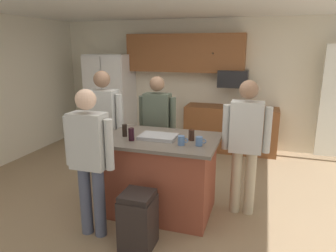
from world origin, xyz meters
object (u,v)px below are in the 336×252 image
(tumbler_amber, at_px, (191,135))
(glass_pilsner, at_px, (131,134))
(person_guest_by_door, at_px, (89,155))
(glass_short_whisky, at_px, (125,130))
(person_guest_left, at_px, (246,139))
(kitchen_island, at_px, (161,175))
(serving_tray, at_px, (158,137))
(person_elder_center, at_px, (157,124))
(mug_ceramic_white, at_px, (199,141))
(mug_blue_stoneware, at_px, (181,141))
(trash_bin, at_px, (138,220))
(refrigerator, at_px, (111,99))
(microwave_over_range, at_px, (233,79))
(person_host_foreground, at_px, (104,123))

(tumbler_amber, xyz_separation_m, glass_pilsner, (-0.67, -0.22, 0.01))
(person_guest_by_door, height_order, glass_short_whisky, person_guest_by_door)
(tumbler_amber, bearing_deg, person_guest_left, 22.88)
(kitchen_island, relative_size, glass_short_whisky, 9.12)
(person_guest_by_door, bearing_deg, tumbler_amber, -14.10)
(serving_tray, bearing_deg, person_elder_center, 110.12)
(mug_ceramic_white, relative_size, mug_blue_stoneware, 1.02)
(person_elder_center, xyz_separation_m, trash_bin, (0.33, -1.55, -0.64))
(refrigerator, height_order, person_guest_left, refrigerator)
(person_guest_left, xyz_separation_m, trash_bin, (-0.98, -1.03, -0.67))
(person_guest_by_door, bearing_deg, serving_tray, -0.02)
(person_guest_by_door, bearing_deg, person_elder_center, 29.34)
(microwave_over_range, relative_size, tumbler_amber, 4.40)
(person_guest_left, bearing_deg, refrigerator, -52.84)
(refrigerator, relative_size, serving_tray, 4.31)
(person_host_foreground, bearing_deg, glass_short_whisky, -19.22)
(person_host_foreground, bearing_deg, person_guest_left, 17.70)
(refrigerator, distance_m, person_guest_left, 3.80)
(glass_pilsner, bearing_deg, person_host_foreground, 140.45)
(person_guest_by_door, distance_m, mug_blue_stoneware, 1.01)
(kitchen_island, xyz_separation_m, person_elder_center, (-0.32, 0.79, 0.45))
(refrigerator, bearing_deg, glass_short_whisky, -59.05)
(refrigerator, relative_size, kitchen_island, 1.36)
(serving_tray, bearing_deg, glass_short_whisky, -174.04)
(mug_ceramic_white, height_order, glass_pilsner, glass_pilsner)
(person_guest_by_door, relative_size, glass_short_whisky, 10.73)
(mug_ceramic_white, bearing_deg, person_elder_center, 131.20)
(person_guest_left, relative_size, serving_tray, 3.81)
(refrigerator, height_order, serving_tray, refrigerator)
(refrigerator, bearing_deg, microwave_over_range, 2.61)
(microwave_over_range, xyz_separation_m, person_guest_left, (0.42, -2.43, -0.48))
(microwave_over_range, relative_size, mug_blue_stoneware, 4.69)
(mug_ceramic_white, distance_m, glass_short_whisky, 0.96)
(kitchen_island, bearing_deg, tumbler_amber, 2.39)
(trash_bin, bearing_deg, glass_short_whisky, 123.13)
(mug_ceramic_white, xyz_separation_m, glass_short_whisky, (-0.95, 0.09, 0.02))
(person_host_foreground, xyz_separation_m, glass_pilsner, (0.66, -0.54, 0.04))
(person_host_foreground, relative_size, glass_short_whisky, 11.37)
(kitchen_island, xyz_separation_m, trash_bin, (0.01, -0.76, -0.19))
(person_guest_left, distance_m, glass_pilsner, 1.37)
(kitchen_island, distance_m, trash_bin, 0.78)
(microwave_over_range, xyz_separation_m, kitchen_island, (-0.57, -2.70, -0.96))
(person_guest_left, height_order, tumbler_amber, person_guest_left)
(person_elder_center, height_order, mug_blue_stoneware, person_elder_center)
(microwave_over_range, bearing_deg, kitchen_island, -101.88)
(glass_pilsner, bearing_deg, person_elder_center, 91.55)
(microwave_over_range, relative_size, kitchen_island, 0.40)
(microwave_over_range, height_order, person_guest_left, person_guest_left)
(person_elder_center, distance_m, glass_short_whisky, 0.88)
(microwave_over_range, xyz_separation_m, mug_ceramic_white, (-0.06, -2.86, -0.42))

